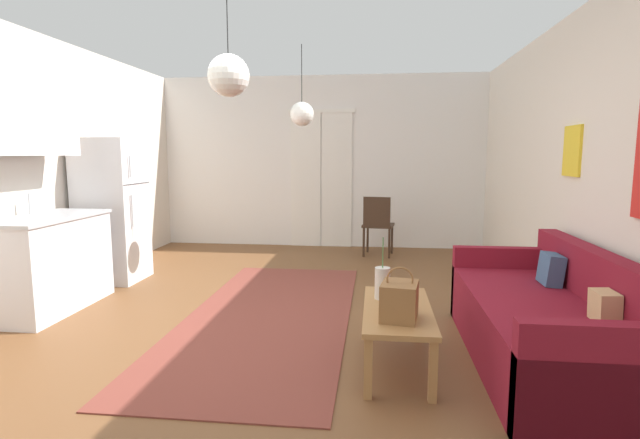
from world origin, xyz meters
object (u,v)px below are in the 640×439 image
Objects in this scene: handbag at (399,300)px; pendant_lamp_near at (229,75)px; couch at (551,326)px; coffee_table at (397,316)px; pendant_lamp_far at (302,114)px; refrigerator at (112,210)px; bamboo_vase at (382,283)px; accent_chair at (378,222)px.

pendant_lamp_near is (-1.21, 0.45, 1.47)m from handbag.
couch reaches higher than coffee_table.
pendant_lamp_near is 2.02m from pendant_lamp_far.
refrigerator is (-3.15, 2.18, 0.28)m from handbag.
bamboo_vase is 3.53m from refrigerator.
coffee_table is 0.29m from handbag.
refrigerator is at bearing 138.34° from pendant_lamp_near.
coffee_table is 0.28m from bamboo_vase.
bamboo_vase is (-0.10, 0.20, 0.17)m from coffee_table.
pendant_lamp_near is at bearing 159.60° from handbag.
pendant_lamp_near is at bearing 178.66° from bamboo_vase.
bamboo_vase is at bearing 117.05° from coffee_table.
pendant_lamp_far is (-0.99, 2.45, 1.36)m from handbag.
bamboo_vase is 0.28× the size of refrigerator.
accent_chair is 1.08× the size of pendant_lamp_near.
couch is 6.01× the size of handbag.
coffee_table is at bearing -172.39° from couch.
pendant_lamp_near is (-1.21, 0.23, 1.65)m from coffee_table.
refrigerator is at bearing 37.16° from accent_chair.
coffee_table is (-1.05, -0.14, 0.08)m from couch.
coffee_table is 0.63× the size of refrigerator.
bamboo_vase is 0.57× the size of pendant_lamp_near.
accent_chair is 0.97× the size of pendant_lamp_far.
handbag is 0.39× the size of accent_chair.
accent_chair is 3.87m from pendant_lamp_near.
bamboo_vase is at bearing -29.88° from refrigerator.
refrigerator reaches higher than coffee_table.
couch is at bearing 19.11° from handbag.
accent_chair is at bearing 91.82° from handbag.
pendant_lamp_near reaches higher than coffee_table.
couch is 2.56× the size of pendant_lamp_near.
pendant_lamp_near is (-2.26, 0.09, 1.73)m from couch.
coffee_table is 2.88m from pendant_lamp_far.
pendant_lamp_far is at bearing 134.41° from couch.
pendant_lamp_near is at bearing 169.44° from coffee_table.
accent_chair is at bearing 72.21° from pendant_lamp_near.
pendant_lamp_near is at bearing 177.84° from couch.
accent_chair is at bearing 108.66° from couch.
bamboo_vase is at bearing -1.34° from pendant_lamp_near.
pendant_lamp_far is at bearing 112.02° from handbag.
bamboo_vase is 1.33× the size of handbag.
couch is 2.85m from pendant_lamp_near.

